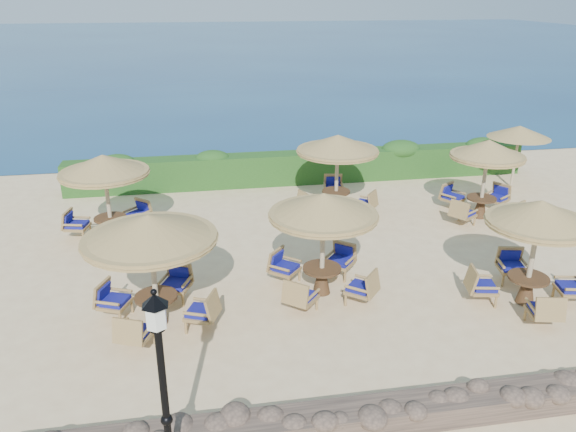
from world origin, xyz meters
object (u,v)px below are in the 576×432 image
Objects in this scene: lamp_post at (165,400)px; cafe_set_3 at (105,181)px; extra_parasol at (519,132)px; cafe_set_0 at (151,249)px; cafe_set_1 at (323,227)px; cafe_set_5 at (486,169)px; cafe_set_2 at (536,238)px; cafe_set_4 at (337,157)px.

cafe_set_3 is at bearing 101.67° from lamp_post.
lamp_post is 1.38× the size of extra_parasol.
cafe_set_3 is (-14.59, -2.39, -0.30)m from extra_parasol.
cafe_set_1 is (3.98, 0.71, -0.08)m from cafe_set_0.
lamp_post is at bearing -84.94° from cafe_set_0.
cafe_set_2 is at bearing -106.48° from cafe_set_5.
extra_parasol is at bearing 61.92° from cafe_set_2.
cafe_set_2 is at bearing -118.08° from extra_parasol.
extra_parasol is 14.78m from cafe_set_3.
lamp_post is 4.62m from cafe_set_0.
cafe_set_2 is 11.75m from cafe_set_3.
cafe_set_3 is at bearing 178.70° from cafe_set_5.
cafe_set_4 is at bearing 63.71° from lamp_post.
extra_parasol is 0.88× the size of cafe_set_5.
cafe_set_1 is at bearing -147.51° from cafe_set_5.
cafe_set_1 is at bearing -37.78° from cafe_set_3.
cafe_set_2 is at bearing -15.38° from cafe_set_1.
cafe_set_2 is 7.44m from cafe_set_4.
cafe_set_0 is (-13.01, -7.40, -0.31)m from extra_parasol.
cafe_set_2 is at bearing 25.63° from lamp_post.
lamp_post reaches higher than cafe_set_3.
cafe_set_5 is (6.34, 4.04, -0.08)m from cafe_set_1.
lamp_post is at bearing -154.37° from cafe_set_2.
cafe_set_1 is at bearing 10.10° from cafe_set_0.
cafe_set_0 is 4.04m from cafe_set_1.
cafe_set_3 and cafe_set_5 have the same top height.
cafe_set_2 is at bearing -3.93° from cafe_set_0.
cafe_set_3 is (-1.58, 5.02, 0.01)m from cafe_set_0.
lamp_post is 1.12× the size of cafe_set_0.
lamp_post is 13.62m from cafe_set_5.
lamp_post is at bearing -78.33° from cafe_set_3.
cafe_set_0 is 11.36m from cafe_set_5.
cafe_set_2 is 1.05× the size of cafe_set_5.
cafe_set_5 is at bearing 32.49° from cafe_set_1.
cafe_set_1 is at bearing -143.44° from extra_parasol.
cafe_set_1 is at bearing 164.62° from cafe_set_2.
cafe_set_3 reaches higher than extra_parasol.
cafe_set_3 is (-1.99, 9.61, 0.32)m from lamp_post.
cafe_set_5 reaches higher than extra_parasol.
cafe_set_5 is (-2.69, -2.66, -0.47)m from extra_parasol.
cafe_set_2 reaches higher than extra_parasol.
lamp_post is 9.82m from cafe_set_3.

